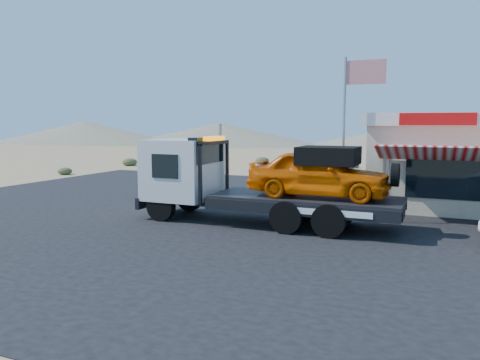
# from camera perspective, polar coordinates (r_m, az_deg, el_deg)

# --- Properties ---
(ground) EXTENTS (120.00, 120.00, 0.00)m
(ground) POSITION_cam_1_polar(r_m,az_deg,el_deg) (16.36, -7.33, -5.54)
(ground) COLOR #9C8359
(ground) RESTS_ON ground
(asphalt_lot) EXTENTS (32.00, 24.00, 0.02)m
(asphalt_lot) POSITION_cam_1_polar(r_m,az_deg,el_deg) (18.18, 2.97, -4.20)
(asphalt_lot) COLOR black
(asphalt_lot) RESTS_ON ground
(tow_truck) EXTENTS (9.07, 2.69, 3.03)m
(tow_truck) POSITION_cam_1_polar(r_m,az_deg,el_deg) (16.35, 2.36, 0.30)
(tow_truck) COLOR black
(tow_truck) RESTS_ON asphalt_lot
(flagpole) EXTENTS (1.55, 0.10, 6.00)m
(flagpole) POSITION_cam_1_polar(r_m,az_deg,el_deg) (18.53, 13.30, 7.52)
(flagpole) COLOR #99999E
(flagpole) RESTS_ON asphalt_lot
(desert_scrub) EXTENTS (25.47, 35.52, 0.68)m
(desert_scrub) POSITION_cam_1_polar(r_m,az_deg,el_deg) (32.19, -21.24, 0.73)
(desert_scrub) COLOR #354123
(desert_scrub) RESTS_ON ground
(distant_hills) EXTENTS (126.00, 48.00, 4.20)m
(distant_hills) POSITION_cam_1_polar(r_m,az_deg,el_deg) (71.20, 8.59, 5.56)
(distant_hills) COLOR #726B59
(distant_hills) RESTS_ON ground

